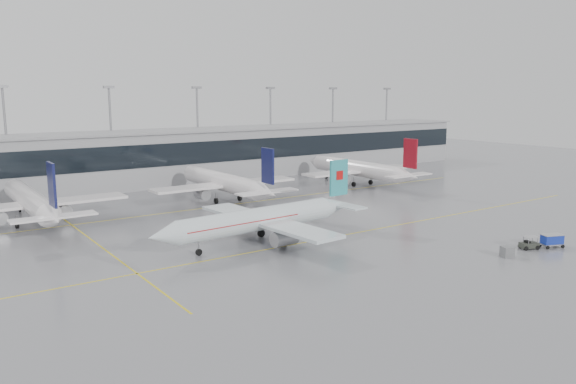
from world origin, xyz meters
TOP-DOWN VIEW (x-y plane):
  - ground at (0.00, 0.00)m, footprint 320.00×320.00m
  - taxi_line_main at (0.00, 0.00)m, footprint 120.00×0.25m
  - taxi_line_north at (0.00, 30.00)m, footprint 120.00×0.25m
  - taxi_line_cross at (-30.00, 15.00)m, footprint 0.25×60.00m
  - terminal at (0.00, 62.00)m, footprint 180.00×15.00m
  - terminal_glass at (0.00, 54.45)m, footprint 180.00×0.20m
  - terminal_roof at (0.00, 62.00)m, footprint 182.00×16.00m
  - light_masts at (0.00, 68.00)m, footprint 156.40×1.00m
  - air_canada_jet at (-9.92, 3.42)m, footprint 34.78×27.41m
  - parked_jet_b at (-35.00, 33.69)m, footprint 29.64×36.96m
  - parked_jet_c at (-0.00, 33.69)m, footprint 29.64×36.96m
  - parked_jet_d at (35.00, 33.69)m, footprint 29.64×36.96m
  - baggage_tug at (17.67, -20.19)m, footprint 3.65×2.27m
  - baggage_cart at (21.03, -21.49)m, footprint 3.38×2.62m
  - gse_unit at (11.84, -20.79)m, footprint 1.76×1.70m

SIDE VIEW (x-z plane):
  - ground at x=0.00m, z-range 0.00..0.00m
  - taxi_line_main at x=0.00m, z-range 0.00..0.01m
  - taxi_line_north at x=0.00m, z-range 0.00..0.01m
  - taxi_line_cross at x=-30.00m, z-range 0.00..0.01m
  - baggage_tug at x=17.67m, z-range -0.26..1.49m
  - gse_unit at x=11.84m, z-range 0.00..1.41m
  - baggage_cart at x=21.03m, z-range 0.16..2.01m
  - air_canada_jet at x=-9.92m, z-range -1.98..8.73m
  - parked_jet_b at x=-35.00m, z-range -2.15..9.57m
  - parked_jet_c at x=0.00m, z-range -2.15..9.57m
  - parked_jet_d at x=35.00m, z-range -2.15..9.57m
  - terminal at x=0.00m, z-range 0.00..12.00m
  - terminal_glass at x=0.00m, z-range 5.00..10.00m
  - terminal_roof at x=0.00m, z-range 12.00..12.40m
  - light_masts at x=0.00m, z-range 2.04..24.64m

